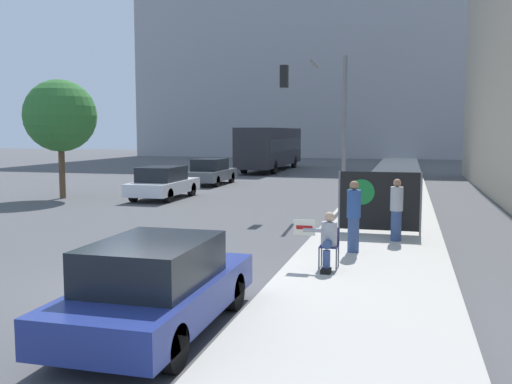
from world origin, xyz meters
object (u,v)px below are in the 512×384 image
at_px(protest_banner, 379,201).
at_px(parked_car_curbside, 157,286).
at_px(car_on_road_midblock, 211,172).
at_px(seated_protester, 328,238).
at_px(pedestrian_behind, 396,209).
at_px(street_tree_near_curb, 60,116).
at_px(jogger_on_sidewalk, 354,216).
at_px(car_on_road_nearest, 163,183).
at_px(traffic_light_pole, 322,108).
at_px(city_bus_on_road, 271,146).

relative_size(protest_banner, parked_car_curbside, 0.55).
bearing_deg(car_on_road_midblock, seated_protester, -63.87).
relative_size(pedestrian_behind, protest_banner, 0.71).
distance_m(parked_car_curbside, street_tree_near_curb, 19.49).
xyz_separation_m(protest_banner, parked_car_curbside, (-2.86, -8.90, -0.35)).
height_order(jogger_on_sidewalk, car_on_road_midblock, jogger_on_sidewalk).
height_order(jogger_on_sidewalk, street_tree_near_curb, street_tree_near_curb).
distance_m(jogger_on_sidewalk, car_on_road_nearest, 13.86).
distance_m(car_on_road_midblock, street_tree_near_curb, 9.74).
height_order(traffic_light_pole, street_tree_near_curb, traffic_light_pole).
xyz_separation_m(protest_banner, car_on_road_midblock, (-10.24, 14.50, -0.32)).
height_order(parked_car_curbside, car_on_road_nearest, car_on_road_nearest).
distance_m(protest_banner, car_on_road_midblock, 17.76).
relative_size(seated_protester, jogger_on_sidewalk, 0.70).
xyz_separation_m(jogger_on_sidewalk, car_on_road_nearest, (-9.54, 10.05, -0.28)).
bearing_deg(pedestrian_behind, parked_car_curbside, 9.55).
bearing_deg(parked_car_curbside, city_bus_on_road, 100.71).
xyz_separation_m(parked_car_curbside, street_tree_near_curb, (-11.75, 15.24, 3.06)).
bearing_deg(traffic_light_pole, car_on_road_nearest, 163.65).
bearing_deg(seated_protester, car_on_road_nearest, 143.75).
distance_m(traffic_light_pole, car_on_road_midblock, 12.67).
bearing_deg(city_bus_on_road, parked_car_curbside, -79.29).
distance_m(pedestrian_behind, car_on_road_midblock, 18.88).
xyz_separation_m(pedestrian_behind, traffic_light_pole, (-2.95, 6.06, 2.99)).
relative_size(jogger_on_sidewalk, pedestrian_behind, 1.04).
bearing_deg(car_on_road_nearest, traffic_light_pole, -16.35).
relative_size(protest_banner, street_tree_near_curb, 0.44).
height_order(protest_banner, parked_car_curbside, protest_banner).
relative_size(traffic_light_pole, car_on_road_nearest, 1.30).
bearing_deg(seated_protester, traffic_light_pole, 115.55).
height_order(traffic_light_pole, parked_car_curbside, traffic_light_pole).
relative_size(pedestrian_behind, car_on_road_midblock, 0.38).
bearing_deg(city_bus_on_road, car_on_road_midblock, -92.47).
bearing_deg(jogger_on_sidewalk, street_tree_near_curb, -53.86).
bearing_deg(car_on_road_midblock, jogger_on_sidewalk, -60.49).
bearing_deg(street_tree_near_curb, seated_protester, -38.63).
bearing_deg(traffic_light_pole, city_bus_on_road, 108.16).
height_order(pedestrian_behind, car_on_road_nearest, pedestrian_behind).
relative_size(car_on_road_nearest, car_on_road_midblock, 0.99).
distance_m(seated_protester, protest_banner, 4.75).
bearing_deg(city_bus_on_road, pedestrian_behind, -70.10).
bearing_deg(parked_car_curbside, seated_protester, 64.42).
bearing_deg(city_bus_on_road, seated_protester, -74.48).
height_order(seated_protester, street_tree_near_curb, street_tree_near_curb).
bearing_deg(car_on_road_nearest, seated_protester, -52.51).
bearing_deg(traffic_light_pole, protest_banner, -64.35).
height_order(parked_car_curbside, car_on_road_midblock, car_on_road_midblock).
bearing_deg(traffic_light_pole, pedestrian_behind, -64.06).
height_order(pedestrian_behind, traffic_light_pole, traffic_light_pole).
bearing_deg(car_on_road_nearest, pedestrian_behind, -38.21).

